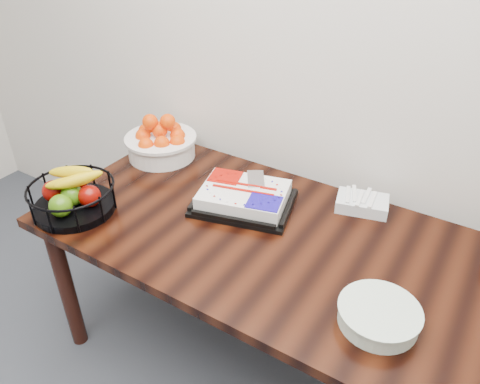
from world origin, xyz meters
The scene contains 6 objects.
table centered at (0.00, 2.00, 0.66)m, with size 1.80×0.90×0.75m.
cake_tray centered at (-0.18, 2.12, 0.79)m, with size 0.46×0.40×0.08m.
tangerine_bowl centered at (-0.75, 2.26, 0.84)m, with size 0.34×0.34×0.22m.
fruit_basket centered at (-0.75, 1.72, 0.83)m, with size 0.34×0.34×0.18m.
plate_stack centered at (0.49, 1.80, 0.78)m, with size 0.25×0.25×0.06m.
fork_bag centered at (0.24, 2.35, 0.78)m, with size 0.23×0.18×0.06m.
Camera 1 is at (0.65, 0.76, 1.86)m, focal length 35.00 mm.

